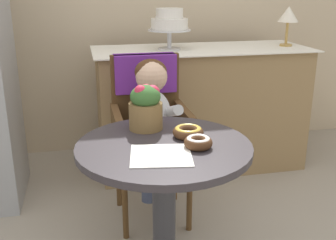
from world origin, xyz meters
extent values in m
cylinder|color=#332D33|center=(0.00, 0.00, 0.70)|extent=(0.72, 0.72, 0.03)
cylinder|color=#333338|center=(0.00, 0.00, 0.34)|extent=(0.10, 0.10, 0.69)
cube|color=brown|center=(0.06, 0.62, 0.47)|extent=(0.42, 0.42, 0.04)
cube|color=brown|center=(0.06, 0.81, 0.72)|extent=(0.40, 0.04, 0.46)
cube|color=brown|center=(-0.13, 0.62, 0.58)|extent=(0.04, 0.38, 0.18)
cube|color=brown|center=(0.25, 0.62, 0.58)|extent=(0.04, 0.38, 0.18)
cube|color=#6B2893|center=(0.06, 0.81, 0.84)|extent=(0.36, 0.11, 0.22)
cylinder|color=brown|center=(-0.12, 0.44, 0.23)|extent=(0.03, 0.03, 0.45)
cylinder|color=brown|center=(0.24, 0.44, 0.23)|extent=(0.03, 0.03, 0.45)
cylinder|color=brown|center=(-0.12, 0.80, 0.23)|extent=(0.03, 0.03, 0.45)
cylinder|color=brown|center=(0.24, 0.80, 0.23)|extent=(0.03, 0.03, 0.45)
ellipsoid|color=silver|center=(0.06, 0.60, 0.64)|extent=(0.22, 0.16, 0.30)
sphere|color=#E0B293|center=(0.06, 0.59, 0.87)|extent=(0.17, 0.17, 0.17)
ellipsoid|color=#4C2D19|center=(0.06, 0.61, 0.89)|extent=(0.17, 0.17, 0.14)
cylinder|color=silver|center=(-0.04, 0.51, 0.69)|extent=(0.08, 0.23, 0.13)
sphere|color=#E0B293|center=(-0.03, 0.43, 0.62)|extent=(0.06, 0.06, 0.06)
cylinder|color=silver|center=(0.15, 0.51, 0.69)|extent=(0.08, 0.23, 0.13)
sphere|color=#E0B293|center=(0.14, 0.43, 0.62)|extent=(0.06, 0.06, 0.06)
cylinder|color=#3F4760|center=(0.00, 0.52, 0.53)|extent=(0.09, 0.22, 0.09)
cylinder|color=#3F4760|center=(0.00, 0.41, 0.36)|extent=(0.08, 0.08, 0.26)
cylinder|color=#3F4760|center=(0.11, 0.52, 0.53)|extent=(0.09, 0.22, 0.09)
cylinder|color=#3F4760|center=(0.11, 0.41, 0.36)|extent=(0.08, 0.08, 0.26)
cube|color=white|center=(-0.04, -0.12, 0.72)|extent=(0.26, 0.25, 0.00)
torus|color=#4C2D19|center=(0.12, 0.06, 0.74)|extent=(0.13, 0.13, 0.04)
torus|color=gold|center=(0.12, 0.06, 0.75)|extent=(0.12, 0.12, 0.02)
torus|color=#4C2D19|center=(0.12, -0.07, 0.74)|extent=(0.11, 0.11, 0.04)
torus|color=white|center=(0.12, -0.07, 0.75)|extent=(0.10, 0.10, 0.02)
cylinder|color=brown|center=(-0.04, 0.20, 0.78)|extent=(0.15, 0.15, 0.12)
ellipsoid|color=#38662D|center=(-0.04, 0.20, 0.87)|extent=(0.14, 0.13, 0.10)
sphere|color=#D82D4C|center=(-0.01, 0.20, 0.88)|extent=(0.07, 0.07, 0.07)
sphere|color=#D82D4C|center=(-0.03, 0.22, 0.89)|extent=(0.05, 0.05, 0.05)
sphere|color=#D82D4C|center=(-0.08, 0.22, 0.86)|extent=(0.05, 0.05, 0.05)
sphere|color=#D82D4C|center=(-0.07, 0.18, 0.90)|extent=(0.05, 0.05, 0.05)
sphere|color=#D82D4C|center=(-0.03, 0.17, 0.88)|extent=(0.05, 0.05, 0.05)
cube|color=#93754C|center=(0.55, 1.30, 0.45)|extent=(1.50, 0.56, 0.90)
cube|color=white|center=(0.55, 1.30, 0.90)|extent=(1.56, 0.62, 0.01)
cylinder|color=silver|center=(0.31, 1.30, 0.91)|extent=(0.16, 0.16, 0.01)
cylinder|color=silver|center=(0.31, 1.30, 0.97)|extent=(0.03, 0.03, 0.12)
cylinder|color=silver|center=(0.31, 1.30, 1.03)|extent=(0.30, 0.30, 0.01)
cylinder|color=white|center=(0.31, 1.30, 1.08)|extent=(0.26, 0.25, 0.08)
cylinder|color=white|center=(0.31, 1.30, 1.05)|extent=(0.26, 0.26, 0.01)
cylinder|color=white|center=(0.31, 1.30, 1.15)|extent=(0.19, 0.19, 0.07)
cylinder|color=white|center=(0.31, 1.30, 1.12)|extent=(0.19, 0.19, 0.01)
cylinder|color=#B28C47|center=(1.19, 1.28, 0.91)|extent=(0.09, 0.09, 0.01)
cylinder|color=#B28C47|center=(1.19, 1.28, 0.99)|extent=(0.02, 0.02, 0.16)
cone|color=silver|center=(1.19, 1.28, 1.13)|extent=(0.15, 0.15, 0.11)
camera|label=1|loc=(-0.31, -1.51, 1.34)|focal=43.69mm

